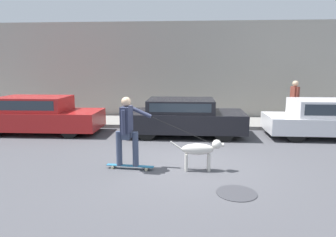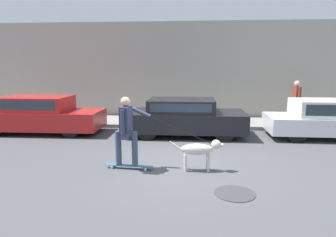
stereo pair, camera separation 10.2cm
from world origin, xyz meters
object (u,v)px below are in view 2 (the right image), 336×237
parked_car_0 (41,115)px  dog (200,150)px  parked_car_2 (328,120)px  pedestrian_with_bag (296,100)px  parked_car_1 (185,117)px  skateboarder (127,128)px

parked_car_0 → dog: parked_car_0 is taller
dog → parked_car_2: bearing=36.2°
dog → pedestrian_with_bag: pedestrian_with_bag is taller
parked_car_0 → parked_car_1: size_ratio=1.07×
parked_car_0 → parked_car_1: parked_car_0 is taller
dog → skateboarder: (-1.69, -0.02, 0.48)m
parked_car_1 → skateboarder: size_ratio=1.55×
skateboarder → parked_car_2: bearing=35.8°
dog → skateboarder: skateboarder is taller
parked_car_0 → dog: bearing=-32.6°
parked_car_0 → skateboarder: skateboarder is taller
parked_car_1 → skateboarder: skateboarder is taller
parked_car_2 → pedestrian_with_bag: (-0.53, 1.62, 0.47)m
pedestrian_with_bag → skateboarder: bearing=37.1°
skateboarder → dog: bearing=6.0°
skateboarder → pedestrian_with_bag: (5.48, 5.16, 0.12)m
skateboarder → pedestrian_with_bag: 7.53m
parked_car_2 → dog: (-4.32, -3.52, -0.13)m
parked_car_2 → dog: size_ratio=3.28×
dog → pedestrian_with_bag: (3.79, 5.14, 0.60)m
pedestrian_with_bag → parked_car_2: bearing=102.1°
parked_car_1 → parked_car_2: size_ratio=0.99×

